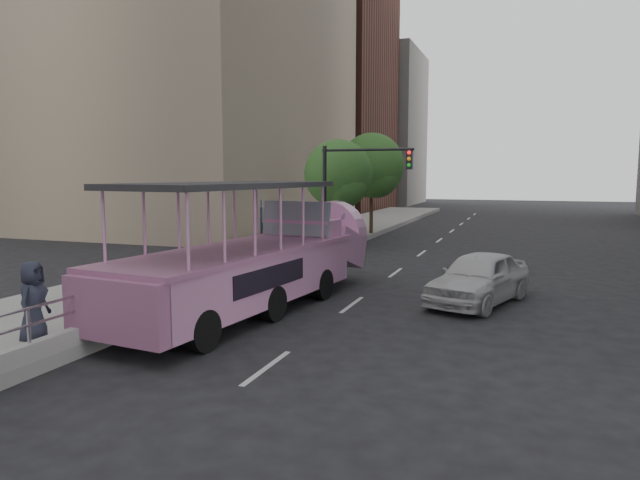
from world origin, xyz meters
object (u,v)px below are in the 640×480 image
Objects in this scene: duck_boat at (260,261)px; street_tree_far at (373,168)px; parking_sign at (262,232)px; street_tree_near at (339,176)px; pedestrian_far at (33,302)px; car at (479,278)px; traffic_signal at (350,184)px.

duck_boat is 1.76× the size of street_tree_far.
street_tree_near reaches higher than parking_sign.
duck_boat is 13.45m from street_tree_near.
pedestrian_far is at bearing -113.46° from duck_boat.
parking_sign is at bearing -21.22° from pedestrian_far.
street_tree_near is (-7.86, 10.41, 3.03)m from car.
car is 1.54× the size of parking_sign.
pedestrian_far is 0.28× the size of street_tree_far.
pedestrian_far is at bearing -96.41° from parking_sign.
duck_boat is 1.99× the size of street_tree_near.
street_tree_far is at bearing 98.43° from traffic_signal.
duck_boat is at bearing -88.68° from traffic_signal.
car is 12.12m from pedestrian_far.
parking_sign is 0.53× the size of street_tree_near.
street_tree_far is (-7.66, 16.41, 3.51)m from car.
parking_sign is (-1.52, 3.25, 0.50)m from duck_boat.
traffic_signal is at bearing 78.61° from parking_sign.
street_tree_far is (-0.10, 15.85, 2.43)m from parking_sign.
duck_boat is at bearing -38.27° from pedestrian_far.
traffic_signal is (2.32, 15.52, 2.31)m from pedestrian_far.
pedestrian_far is (-2.54, -5.85, -0.18)m from duck_boat.
traffic_signal reaches higher than duck_boat.
street_tree_near is (-1.60, 3.43, 0.32)m from traffic_signal.
duck_boat is 3.62m from parking_sign.
street_tree_far is (-1.40, 9.43, 0.81)m from traffic_signal.
street_tree_far reaches higher than pedestrian_far.
car is 7.66m from parking_sign.
traffic_signal is 3.80m from street_tree_near.
street_tree_near is (0.72, 18.95, 2.63)m from pedestrian_far.
street_tree_far is at bearing 94.85° from duck_boat.
duck_boat is 2.44× the size of car.
street_tree_near is at bearing 97.91° from duck_boat.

